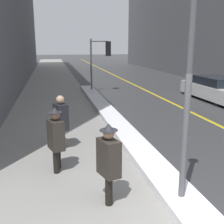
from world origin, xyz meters
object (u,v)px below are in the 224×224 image
(pedestrian_nearside, at_px, (56,137))
(lamp_post, at_px, (190,61))
(traffic_light_near, at_px, (102,54))
(pedestrian_with_shoulder_bag, at_px, (61,119))
(parked_car_white, at_px, (216,89))
(pedestrian_trailing, at_px, (109,160))

(pedestrian_nearside, bearing_deg, lamp_post, 30.94)
(pedestrian_nearside, bearing_deg, traffic_light_near, 146.65)
(pedestrian_with_shoulder_bag, distance_m, parked_car_white, 10.27)
(pedestrian_trailing, bearing_deg, lamp_post, 55.56)
(traffic_light_near, relative_size, parked_car_white, 0.69)
(pedestrian_trailing, bearing_deg, pedestrian_nearside, -167.16)
(pedestrian_with_shoulder_bag, height_order, parked_car_white, pedestrian_with_shoulder_bag)
(traffic_light_near, relative_size, pedestrian_with_shoulder_bag, 2.10)
(pedestrian_with_shoulder_bag, bearing_deg, lamp_post, 12.97)
(traffic_light_near, bearing_deg, pedestrian_trailing, -102.67)
(pedestrian_trailing, distance_m, pedestrian_with_shoulder_bag, 3.22)
(lamp_post, distance_m, pedestrian_nearside, 3.53)
(pedestrian_nearside, height_order, parked_car_white, pedestrian_nearside)
(pedestrian_with_shoulder_bag, relative_size, parked_car_white, 0.33)
(lamp_post, xyz_separation_m, traffic_light_near, (0.88, 13.21, -0.33))
(pedestrian_with_shoulder_bag, bearing_deg, pedestrian_trailing, -3.90)
(pedestrian_trailing, bearing_deg, pedestrian_with_shoulder_bag, 176.10)
(pedestrian_nearside, xyz_separation_m, pedestrian_with_shoulder_bag, (0.17, 1.53, 0.01))
(lamp_post, height_order, parked_car_white, lamp_post)
(traffic_light_near, xyz_separation_m, pedestrian_nearside, (-3.14, -11.21, -1.51))
(pedestrian_with_shoulder_bag, bearing_deg, traffic_light_near, 145.24)
(pedestrian_trailing, height_order, pedestrian_with_shoulder_bag, pedestrian_trailing)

